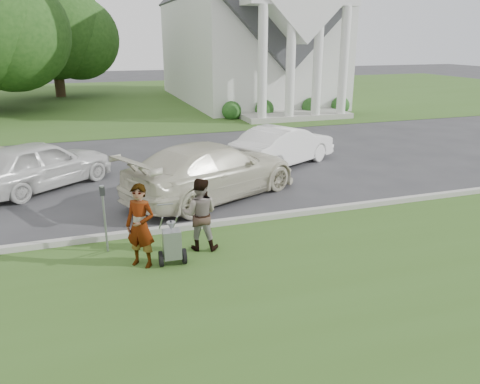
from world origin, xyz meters
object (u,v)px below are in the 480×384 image
tree_back (54,33)px  striping_cart (172,245)px  person_left (140,227)px  car_c (213,170)px  church (247,14)px  car_b (40,164)px  car_d (284,145)px  person_right (200,215)px  parking_meter_near (104,211)px

tree_back → striping_cart: tree_back is taller
striping_cart → person_left: bearing=169.5°
tree_back → car_c: bearing=-79.9°
church → car_b: 22.68m
car_d → person_right: bearing=114.0°
tree_back → person_right: (3.65, -30.57, -3.93)m
church → striping_cart: church is taller
striping_cart → car_c: size_ratio=0.20×
person_right → person_left: bearing=37.4°
striping_cart → person_left: 0.73m
church → tree_back: (-13.01, 6.87, -1.21)m
striping_cart → car_c: 4.33m
person_left → car_b: person_left is taller
person_left → car_c: 4.49m
striping_cart → person_right: (0.72, 0.54, 0.36)m
car_d → church: bearing=-43.7°
tree_back → striping_cart: 31.54m
person_right → car_d: person_right is taller
tree_back → car_c: size_ratio=1.76×
person_right → church: bearing=-91.2°
tree_back → parking_meter_near: (1.71, -30.08, -3.79)m
church → parking_meter_near: (-11.30, -23.21, -5.00)m
person_left → parking_meter_near: 1.10m
church → car_b: bearing=-125.7°
striping_cart → car_d: (5.30, 6.53, 0.28)m
striping_cart → car_b: 6.92m
car_b → car_d: bearing=-125.5°
tree_back → person_right: bearing=-83.2°
tree_back → parking_meter_near: bearing=-86.7°
church → car_c: 22.54m
car_c → parking_meter_near: bearing=106.3°
striping_cart → car_b: (-2.81, 6.32, 0.32)m
striping_cart → tree_back: bearing=98.1°
person_right → car_d: 7.55m
car_b → car_d: car_b is taller
person_left → car_c: person_left is taller
car_b → car_c: bearing=-154.4°
parking_meter_near → car_d: bearing=40.2°
church → car_c: church is taller
person_left → striping_cart: bearing=24.0°
person_right → parking_meter_near: size_ratio=1.07×
church → tree_back: size_ratio=2.51×
tree_back → car_d: tree_back is taller
church → person_right: church is taller
tree_back → car_d: bearing=-71.5°
striping_cart → person_left: person_left is taller
person_right → car_d: (4.58, 6.00, -0.09)m
striping_cart → car_c: car_c is taller
person_left → car_d: (5.88, 6.40, -0.14)m
church → car_b: church is taller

